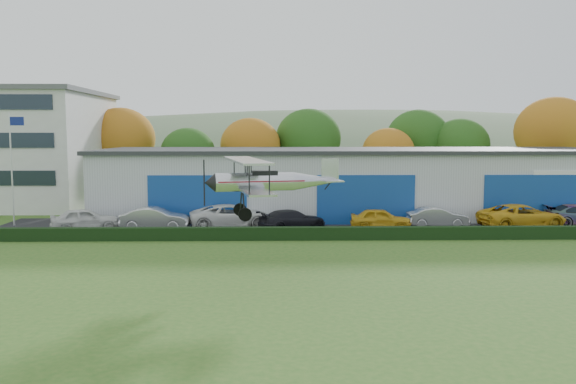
{
  "coord_description": "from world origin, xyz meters",
  "views": [
    {
      "loc": [
        -1.44,
        -19.64,
        6.6
      ],
      "look_at": [
        -0.81,
        10.56,
        3.55
      ],
      "focal_mm": 36.7,
      "sensor_mm": 36.0,
      "label": 1
    }
  ],
  "objects_px": {
    "car_4": "(381,219)",
    "car_3": "(292,220)",
    "car_1": "(155,219)",
    "biplane": "(266,180)",
    "car_0": "(85,219)",
    "car_6": "(522,216)",
    "car_5": "(438,217)",
    "flagpole": "(13,159)",
    "hangar": "(355,181)",
    "car_2": "(232,216)"
  },
  "relations": [
    {
      "from": "car_4",
      "to": "car_3",
      "type": "bearing_deg",
      "value": 98.22
    },
    {
      "from": "car_1",
      "to": "biplane",
      "type": "relative_size",
      "value": 0.63
    },
    {
      "from": "car_0",
      "to": "car_1",
      "type": "xyz_separation_m",
      "value": [
        4.67,
        0.12,
        0.0
      ]
    },
    {
      "from": "car_6",
      "to": "car_5",
      "type": "bearing_deg",
      "value": 72.31
    },
    {
      "from": "flagpole",
      "to": "car_1",
      "type": "xyz_separation_m",
      "value": [
        10.28,
        -2.06,
        -3.97
      ]
    },
    {
      "from": "hangar",
      "to": "car_6",
      "type": "relative_size",
      "value": 6.85
    },
    {
      "from": "car_2",
      "to": "car_4",
      "type": "relative_size",
      "value": 1.4
    },
    {
      "from": "car_6",
      "to": "car_3",
      "type": "bearing_deg",
      "value": 80.21
    },
    {
      "from": "flagpole",
      "to": "car_0",
      "type": "xyz_separation_m",
      "value": [
        5.61,
        -2.18,
        -3.98
      ]
    },
    {
      "from": "hangar",
      "to": "biplane",
      "type": "bearing_deg",
      "value": -108.37
    },
    {
      "from": "car_3",
      "to": "car_6",
      "type": "relative_size",
      "value": 0.79
    },
    {
      "from": "car_1",
      "to": "car_4",
      "type": "distance_m",
      "value": 15.33
    },
    {
      "from": "hangar",
      "to": "car_1",
      "type": "relative_size",
      "value": 8.79
    },
    {
      "from": "hangar",
      "to": "car_4",
      "type": "xyz_separation_m",
      "value": [
        0.72,
        -8.03,
        -1.9
      ]
    },
    {
      "from": "car_6",
      "to": "car_0",
      "type": "bearing_deg",
      "value": 79.31
    },
    {
      "from": "hangar",
      "to": "flagpole",
      "type": "height_order",
      "value": "flagpole"
    },
    {
      "from": "car_3",
      "to": "car_6",
      "type": "xyz_separation_m",
      "value": [
        15.83,
        0.4,
        0.14
      ]
    },
    {
      "from": "car_0",
      "to": "biplane",
      "type": "xyz_separation_m",
      "value": [
        12.4,
        -12.54,
        3.64
      ]
    },
    {
      "from": "car_1",
      "to": "car_6",
      "type": "height_order",
      "value": "car_6"
    },
    {
      "from": "car_5",
      "to": "car_6",
      "type": "distance_m",
      "value": 5.71
    },
    {
      "from": "flagpole",
      "to": "car_6",
      "type": "xyz_separation_m",
      "value": [
        35.4,
        -1.89,
        -3.91
      ]
    },
    {
      "from": "car_0",
      "to": "car_1",
      "type": "relative_size",
      "value": 0.96
    },
    {
      "from": "flagpole",
      "to": "car_1",
      "type": "relative_size",
      "value": 1.73
    },
    {
      "from": "hangar",
      "to": "car_6",
      "type": "bearing_deg",
      "value": -36.8
    },
    {
      "from": "car_0",
      "to": "car_5",
      "type": "relative_size",
      "value": 1.06
    },
    {
      "from": "flagpole",
      "to": "car_4",
      "type": "height_order",
      "value": "flagpole"
    },
    {
      "from": "car_1",
      "to": "biplane",
      "type": "height_order",
      "value": "biplane"
    },
    {
      "from": "car_1",
      "to": "car_5",
      "type": "bearing_deg",
      "value": -87.06
    },
    {
      "from": "hangar",
      "to": "flagpole",
      "type": "xyz_separation_m",
      "value": [
        -24.88,
        -5.98,
        2.13
      ]
    },
    {
      "from": "car_4",
      "to": "car_5",
      "type": "bearing_deg",
      "value": -73.09
    },
    {
      "from": "car_0",
      "to": "car_3",
      "type": "xyz_separation_m",
      "value": [
        13.96,
        -0.11,
        -0.07
      ]
    },
    {
      "from": "car_5",
      "to": "biplane",
      "type": "height_order",
      "value": "biplane"
    },
    {
      "from": "hangar",
      "to": "car_0",
      "type": "xyz_separation_m",
      "value": [
        -19.28,
        -8.16,
        -1.85
      ]
    },
    {
      "from": "car_4",
      "to": "car_6",
      "type": "distance_m",
      "value": 9.8
    },
    {
      "from": "car_0",
      "to": "car_6",
      "type": "distance_m",
      "value": 29.8
    },
    {
      "from": "flagpole",
      "to": "car_0",
      "type": "height_order",
      "value": "flagpole"
    },
    {
      "from": "car_0",
      "to": "car_5",
      "type": "xyz_separation_m",
      "value": [
        24.12,
        0.93,
        -0.07
      ]
    },
    {
      "from": "car_2",
      "to": "car_3",
      "type": "bearing_deg",
      "value": -115.3
    },
    {
      "from": "car_5",
      "to": "car_2",
      "type": "bearing_deg",
      "value": 89.38
    },
    {
      "from": "car_2",
      "to": "car_5",
      "type": "distance_m",
      "value": 14.33
    },
    {
      "from": "flagpole",
      "to": "car_4",
      "type": "distance_m",
      "value": 26.01
    },
    {
      "from": "car_1",
      "to": "car_4",
      "type": "relative_size",
      "value": 1.12
    },
    {
      "from": "biplane",
      "to": "flagpole",
      "type": "bearing_deg",
      "value": 129.53
    },
    {
      "from": "hangar",
      "to": "car_1",
      "type": "distance_m",
      "value": 16.77
    },
    {
      "from": "car_2",
      "to": "car_3",
      "type": "distance_m",
      "value": 4.31
    },
    {
      "from": "car_4",
      "to": "car_6",
      "type": "relative_size",
      "value": 0.7
    },
    {
      "from": "car_4",
      "to": "car_5",
      "type": "distance_m",
      "value": 4.2
    },
    {
      "from": "car_5",
      "to": "car_1",
      "type": "bearing_deg",
      "value": 91.88
    },
    {
      "from": "hangar",
      "to": "car_1",
      "type": "xyz_separation_m",
      "value": [
        -14.6,
        -8.04,
        -1.85
      ]
    },
    {
      "from": "hangar",
      "to": "biplane",
      "type": "height_order",
      "value": "biplane"
    }
  ]
}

